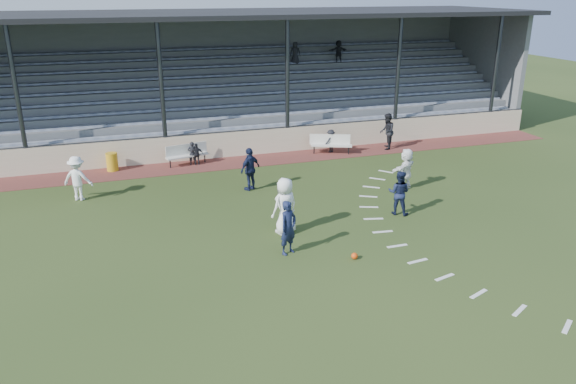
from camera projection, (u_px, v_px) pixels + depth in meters
The scene contains 19 objects.
ground at pixel (314, 259), 17.06m from camera, with size 90.00×90.00×0.00m, color #2B3C18.
cinder_track at pixel (235, 162), 26.42m from camera, with size 34.00×2.00×0.02m, color #5D2925.
retaining_wall at pixel (229, 145), 27.15m from camera, with size 34.00×0.18×1.20m, color beige.
bench_left at pixel (187, 152), 25.94m from camera, with size 2.04×0.90×0.95m.
bench_right at pixel (331, 142), 27.64m from camera, with size 2.00×1.20×0.95m.
trash_bin at pixel (112, 162), 25.09m from camera, with size 0.51×0.51×0.81m, color gold.
football at pixel (354, 256), 17.02m from camera, with size 0.20×0.20×0.20m, color #E0450D.
player_white_lead at pixel (285, 206), 18.55m from camera, with size 0.94×0.61×1.93m, color white.
player_navy_lead at pixel (288, 228), 17.14m from camera, with size 0.63×0.41×1.72m, color #161D3C.
player_navy_mid at pixel (399, 193), 20.18m from camera, with size 0.79×0.62×1.63m, color #161D3C.
player_white_wing at pixel (78, 178), 21.52m from camera, with size 1.13×0.65×1.75m, color white.
player_navy_wing at pixel (250, 169), 22.60m from camera, with size 1.03×0.43×1.76m, color #161D3C.
player_white_back at pixel (406, 169), 22.73m from camera, with size 1.57×0.50×1.70m, color white.
official at pixel (387, 131), 28.29m from camera, with size 0.88×0.69×1.81m, color black.
sub_left_near at pixel (192, 153), 25.87m from camera, with size 0.40×0.26×1.09m, color black.
sub_left_far at pixel (197, 154), 25.88m from camera, with size 0.59×0.25×1.01m, color black.
sub_right at pixel (331, 141), 27.83m from camera, with size 0.74×0.43×1.15m, color black.
grandstand at pixel (209, 95), 30.80m from camera, with size 34.60×9.00×6.61m.
penalty_arc at pixel (432, 241), 18.28m from camera, with size 3.89×14.63×0.01m.
Camera 1 is at (-5.56, -14.30, 7.77)m, focal length 35.00 mm.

